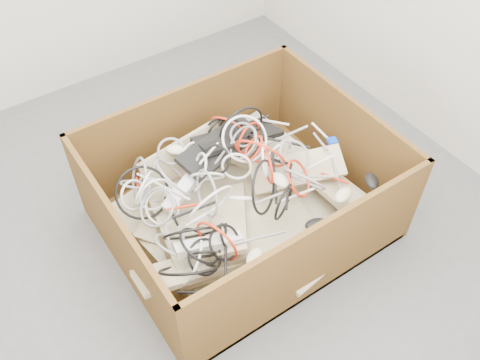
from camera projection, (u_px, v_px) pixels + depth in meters
ground at (197, 234)px, 2.62m from camera, size 3.00×3.00×0.00m
room_shell at (173, 3)px, 1.69m from camera, size 3.04×3.04×2.50m
cardboard_box at (239, 207)px, 2.56m from camera, size 1.26×1.05×0.55m
keyboard_pile at (240, 188)px, 2.46m from camera, size 1.16×0.97×0.35m
mice_scatter at (271, 187)px, 2.37m from camera, size 0.91×0.77×0.19m
power_strip_left at (188, 183)px, 2.37m from camera, size 0.32×0.17×0.13m
power_strip_right at (209, 244)px, 2.16m from camera, size 0.30×0.12×0.10m
vga_plug at (332, 141)px, 2.55m from camera, size 0.05×0.05×0.03m
cable_tangle at (217, 184)px, 2.32m from camera, size 1.09×0.81×0.44m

